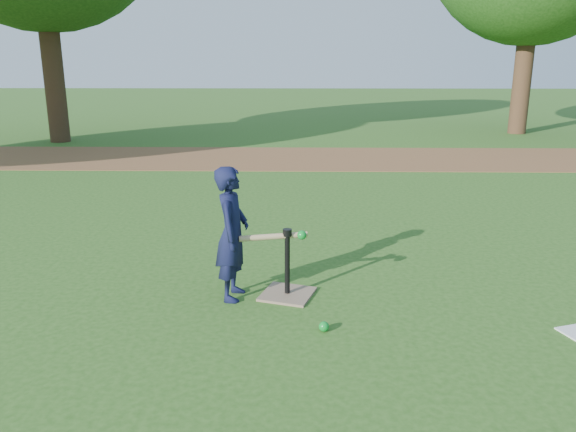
{
  "coord_description": "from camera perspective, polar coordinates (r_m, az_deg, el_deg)",
  "views": [
    {
      "loc": [
        0.21,
        -4.44,
        2.01
      ],
      "look_at": [
        0.11,
        0.49,
        0.65
      ],
      "focal_mm": 35.0,
      "sensor_mm": 36.0,
      "label": 1
    }
  ],
  "objects": [
    {
      "name": "wiffle_ball_ground",
      "position": [
        4.41,
        3.68,
        -11.14
      ],
      "size": [
        0.08,
        0.08,
        0.08
      ],
      "primitive_type": "sphere",
      "color": "#0C8525",
      "rests_on": "ground"
    },
    {
      "name": "ground",
      "position": [
        4.88,
        -1.43,
        -8.9
      ],
      "size": [
        80.0,
        80.0,
        0.0
      ],
      "primitive_type": "plane",
      "color": "#285116",
      "rests_on": "ground"
    },
    {
      "name": "dirt_strip",
      "position": [
        12.11,
        0.16,
        5.91
      ],
      "size": [
        24.0,
        3.0,
        0.01
      ],
      "primitive_type": "cube",
      "color": "brown",
      "rests_on": "ground"
    },
    {
      "name": "swing_action",
      "position": [
        4.82,
        -1.27,
        -2.08
      ],
      "size": [
        0.63,
        0.2,
        0.1
      ],
      "color": "tan",
      "rests_on": "ground"
    },
    {
      "name": "batting_tee",
      "position": [
        5.0,
        -0.07,
        -6.89
      ],
      "size": [
        0.54,
        0.54,
        0.61
      ],
      "color": "#856B54",
      "rests_on": "ground"
    },
    {
      "name": "child",
      "position": [
        4.83,
        -5.69,
        -1.79
      ],
      "size": [
        0.32,
        0.45,
        1.17
      ],
      "primitive_type": "imported",
      "rotation": [
        0.0,
        0.0,
        1.48
      ],
      "color": "black",
      "rests_on": "ground"
    }
  ]
}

